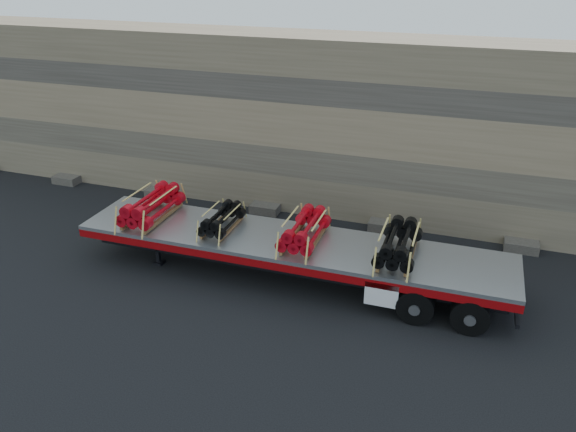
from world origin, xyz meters
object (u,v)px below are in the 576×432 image
Objects in this scene: bundle_rear at (398,244)px; trailer at (289,259)px; bundle_midfront at (222,220)px; bundle_midrear at (304,231)px; bundle_front at (152,206)px.

trailer is at bearing 180.00° from bundle_rear.
bundle_rear is (3.49, 0.02, 1.13)m from trailer.
bundle_midrear is (2.88, 0.02, 0.07)m from bundle_midfront.
bundle_rear reaches higher than trailer.
bundle_midfront is at bearing -180.00° from trailer.
bundle_rear is at bearing -0.00° from bundle_midfront.
trailer is 5.62× the size of bundle_front.
bundle_front is at bearing 180.00° from trailer.
bundle_midrear reaches higher than bundle_midfront.
bundle_midfront is at bearing 180.00° from bundle_rear.
bundle_midrear is (0.51, 0.00, 1.12)m from trailer.
trailer is 6.01× the size of bundle_rear.
bundle_front is 1.33× the size of bundle_midfront.
bundle_front is 8.53m from bundle_rear.
bundle_midrear is at bearing 180.00° from bundle_rear.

